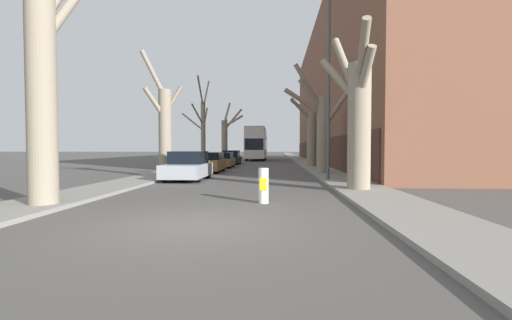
{
  "coord_description": "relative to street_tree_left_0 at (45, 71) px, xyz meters",
  "views": [
    {
      "loc": [
        1.7,
        -7.16,
        1.65
      ],
      "look_at": [
        -0.71,
        34.63,
        0.2
      ],
      "focal_mm": 24.0,
      "sensor_mm": 36.0,
      "label": 1
    }
  ],
  "objects": [
    {
      "name": "parked_car_0",
      "position": [
        1.77,
        8.38,
        -3.06
      ],
      "size": [
        1.9,
        3.94,
        1.49
      ],
      "color": "#9EA3AD",
      "rests_on": "ground"
    },
    {
      "name": "street_tree_right_1",
      "position": [
        9.18,
        12.7,
        -0.77
      ],
      "size": [
        3.96,
        3.5,
        6.97
      ],
      "color": "gray",
      "rests_on": "ground"
    },
    {
      "name": "sidewalk_right",
      "position": [
        9.67,
        48.07,
        -3.7
      ],
      "size": [
        2.21,
        120.0,
        0.12
      ],
      "primitive_type": "cube",
      "color": "gray",
      "rests_on": "ground"
    },
    {
      "name": "street_tree_left_2",
      "position": [
        -0.26,
        21.39,
        -0.27
      ],
      "size": [
        2.31,
        4.51,
        8.05
      ],
      "color": "gray",
      "rests_on": "ground"
    },
    {
      "name": "building_facade_right",
      "position": [
        15.76,
        30.11,
        4.21
      ],
      "size": [
        10.08,
        49.85,
        15.95
      ],
      "color": "brown",
      "rests_on": "ground"
    },
    {
      "name": "parked_car_2",
      "position": [
        1.77,
        19.7,
        -3.14
      ],
      "size": [
        1.82,
        3.98,
        1.29
      ],
      "color": "olive",
      "rests_on": "ground"
    },
    {
      "name": "ground_plane",
      "position": [
        4.62,
        -1.93,
        -3.76
      ],
      "size": [
        300.0,
        300.0,
        0.0
      ],
      "primitive_type": "plane",
      "color": "#4C4947"
    },
    {
      "name": "double_decker_bus",
      "position": [
        3.67,
        38.08,
        -1.26
      ],
      "size": [
        2.59,
        10.79,
        4.39
      ],
      "color": "silver",
      "rests_on": "ground"
    },
    {
      "name": "street_tree_left_1",
      "position": [
        -0.03,
        10.12,
        -0.93
      ],
      "size": [
        2.3,
        1.37,
        7.07
      ],
      "color": "gray",
      "rests_on": "ground"
    },
    {
      "name": "street_tree_right_0",
      "position": [
        9.39,
        3.98,
        -0.9
      ],
      "size": [
        1.75,
        3.75,
        6.1
      ],
      "color": "gray",
      "rests_on": "ground"
    },
    {
      "name": "street_tree_right_2",
      "position": [
        9.41,
        20.7,
        -0.92
      ],
      "size": [
        4.58,
        1.82,
        6.0
      ],
      "color": "gray",
      "rests_on": "ground"
    },
    {
      "name": "parked_car_1",
      "position": [
        1.77,
        14.27,
        -3.1
      ],
      "size": [
        1.75,
        4.14,
        1.36
      ],
      "color": "olive",
      "rests_on": "ground"
    },
    {
      "name": "street_tree_left_3",
      "position": [
        0.13,
        33.0,
        -0.6
      ],
      "size": [
        2.69,
        2.71,
        7.48
      ],
      "color": "gray",
      "rests_on": "ground"
    },
    {
      "name": "sidewalk_left",
      "position": [
        -0.43,
        48.07,
        -3.7
      ],
      "size": [
        2.21,
        120.0,
        0.12
      ],
      "primitive_type": "cube",
      "color": "gray",
      "rests_on": "ground"
    },
    {
      "name": "lamp_post",
      "position": [
        8.81,
        7.94,
        1.45
      ],
      "size": [
        1.4,
        0.2,
        9.47
      ],
      "color": "#4C4F54",
      "rests_on": "ground"
    },
    {
      "name": "street_tree_left_0",
      "position": [
        0.0,
        0.0,
        0.0
      ],
      "size": [
        1.67,
        2.57,
        8.29
      ],
      "color": "gray",
      "rests_on": "ground"
    },
    {
      "name": "parked_car_3",
      "position": [
        1.77,
        25.57,
        -3.09
      ],
      "size": [
        1.74,
        4.36,
        1.42
      ],
      "color": "black",
      "rests_on": "ground"
    },
    {
      "name": "traffic_bollard",
      "position": [
        5.95,
        1.11,
        -3.23
      ],
      "size": [
        0.3,
        0.31,
        1.05
      ],
      "color": "white",
      "rests_on": "ground"
    }
  ]
}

